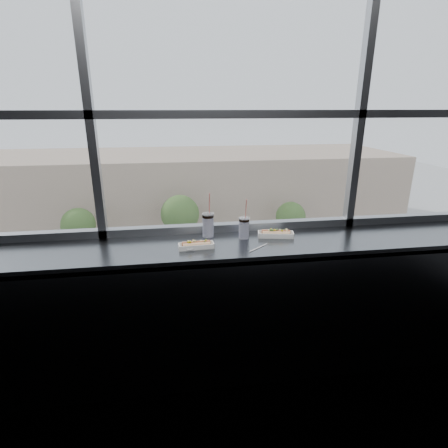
{
  "coord_description": "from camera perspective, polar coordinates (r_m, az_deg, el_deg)",
  "views": [
    {
      "loc": [
        -0.45,
        -1.13,
        2.05
      ],
      "look_at": [
        -0.1,
        1.23,
        1.25
      ],
      "focal_mm": 28.0,
      "sensor_mm": 36.0,
      "label": 1
    }
  ],
  "objects": [
    {
      "name": "street_asphalt",
      "position": [
        26.12,
        -6.42,
        -11.39
      ],
      "size": [
        80.0,
        10.0,
        0.06
      ],
      "primitive_type": "cube",
      "color": "black",
      "rests_on": "plaza_ground"
    },
    {
      "name": "tree_left",
      "position": [
        33.28,
        -22.67,
        -0.12
      ],
      "size": [
        2.99,
        2.99,
        4.67
      ],
      "color": "#47382B",
      "rests_on": "far_sidewalk"
    },
    {
      "name": "tree_right",
      "position": [
        34.05,
        10.81,
        1.19
      ],
      "size": [
        2.86,
        2.86,
        4.47
      ],
      "color": "#47382B",
      "rests_on": "far_sidewalk"
    },
    {
      "name": "window_glass",
      "position": [
        2.7,
        1.33,
        23.87
      ],
      "size": [
        6.0,
        0.0,
        6.0
      ],
      "primitive_type": "plane",
      "rotation": [
        1.57,
        0.0,
        0.0
      ],
      "color": "silver",
      "rests_on": "ground"
    },
    {
      "name": "loose_straw",
      "position": [
        2.49,
        5.66,
        -3.86
      ],
      "size": [
        0.16,
        0.13,
        0.01
      ],
      "primitive_type": "cylinder",
      "rotation": [
        0.0,
        1.57,
        0.67
      ],
      "color": "white",
      "rests_on": "counter"
    },
    {
      "name": "counter_fascia",
      "position": [
        2.62,
        3.14,
        -16.37
      ],
      "size": [
        6.0,
        0.04,
        1.04
      ],
      "primitive_type": "cube",
      "color": "slate",
      "rests_on": "ground"
    },
    {
      "name": "soda_cup_left",
      "position": [
        2.68,
        -2.62,
        0.05
      ],
      "size": [
        0.09,
        0.09,
        0.35
      ],
      "color": "white",
      "rests_on": "counter"
    },
    {
      "name": "plaza_ground",
      "position": [
        47.95,
        -7.56,
        2.69
      ],
      "size": [
        120.0,
        120.0,
        0.0
      ],
      "primitive_type": "plane",
      "color": "#ACACAC",
      "rests_on": "ground"
    },
    {
      "name": "far_building",
      "position": [
        41.63,
        -7.62,
        5.93
      ],
      "size": [
        50.0,
        14.0,
        8.0
      ],
      "primitive_type": "cube",
      "color": "tan",
      "rests_on": "plaza_ground"
    },
    {
      "name": "wall_back_lower",
      "position": [
        3.06,
        1.15,
        -10.75
      ],
      "size": [
        6.0,
        0.0,
        6.0
      ],
      "primitive_type": "plane",
      "rotation": [
        1.57,
        0.0,
        0.0
      ],
      "color": "black",
      "rests_on": "ground"
    },
    {
      "name": "car_near_e",
      "position": [
        25.44,
        22.95,
        -10.83
      ],
      "size": [
        3.23,
        6.79,
        2.2
      ],
      "primitive_type": "imported",
      "rotation": [
        0.0,
        0.0,
        1.5
      ],
      "color": "#5C6BAD",
      "rests_on": "street_asphalt"
    },
    {
      "name": "far_sidewalk",
      "position": [
        33.29,
        -6.98,
        -4.54
      ],
      "size": [
        80.0,
        6.0,
        0.04
      ],
      "primitive_type": "cube",
      "color": "#ACACAC",
      "rests_on": "plaza_ground"
    },
    {
      "name": "soda_cup_right",
      "position": [
        2.64,
        3.29,
        -0.46
      ],
      "size": [
        0.08,
        0.08,
        0.31
      ],
      "color": "white",
      "rests_on": "counter"
    },
    {
      "name": "pedestrian_a",
      "position": [
        32.33,
        -15.01,
        -3.7
      ],
      "size": [
        0.71,
        0.95,
        2.14
      ],
      "primitive_type": "imported",
      "rotation": [
        0.0,
        0.0,
        4.71
      ],
      "color": "#66605B",
      "rests_on": "far_sidewalk"
    },
    {
      "name": "car_near_b",
      "position": [
        22.6,
        -19.69,
        -14.33
      ],
      "size": [
        2.77,
        6.61,
        2.2
      ],
      "primitive_type": "imported",
      "rotation": [
        0.0,
        0.0,
        1.57
      ],
      "color": "black",
      "rests_on": "street_asphalt"
    },
    {
      "name": "car_far_a",
      "position": [
        30.8,
        -26.43,
        -6.24
      ],
      "size": [
        2.88,
        6.41,
        2.1
      ],
      "primitive_type": "imported",
      "rotation": [
        0.0,
        0.0,
        1.53
      ],
      "color": "black",
      "rests_on": "street_asphalt"
    },
    {
      "name": "counter",
      "position": [
        2.59,
        2.23,
        -3.67
      ],
      "size": [
        6.0,
        0.55,
        0.06
      ],
      "primitive_type": "cube",
      "color": "slate",
      "rests_on": "ground"
    },
    {
      "name": "pedestrian_d",
      "position": [
        34.53,
        7.16,
        -1.94
      ],
      "size": [
        0.63,
        0.85,
        1.9
      ],
      "primitive_type": "imported",
      "rotation": [
        0.0,
        0.0,
        1.57
      ],
      "color": "#66605B",
      "rests_on": "far_sidewalk"
    },
    {
      "name": "pedestrian_c",
      "position": [
        34.34,
        1.98,
        -1.91
      ],
      "size": [
        0.85,
        0.64,
        1.91
      ],
      "primitive_type": "imported",
      "rotation": [
        0.0,
        0.0,
        3.14
      ],
      "color": "#66605B",
      "rests_on": "far_sidewalk"
    },
    {
      "name": "pedestrian_b",
      "position": [
        32.53,
        -8.88,
        -3.1
      ],
      "size": [
        0.96,
        0.72,
        2.16
      ],
      "primitive_type": "imported",
      "color": "#66605B",
      "rests_on": "far_sidewalk"
    },
    {
      "name": "tree_center",
      "position": [
        32.02,
        -7.18,
        1.59
      ],
      "size": [
        3.53,
        3.53,
        5.51
      ],
      "color": "#47382B",
      "rests_on": "far_sidewalk"
    },
    {
      "name": "hotdog_tray_right",
      "position": [
        2.71,
        8.46,
        -1.57
      ],
      "size": [
        0.28,
        0.14,
        0.07
      ],
      "rotation": [
        0.0,
        0.0,
        -0.19
      ],
      "color": "white",
      "rests_on": "counter"
    },
    {
      "name": "car_far_b",
      "position": [
        29.31,
        -3.35,
        -5.62
      ],
      "size": [
        3.11,
        6.03,
        1.92
      ],
      "primitive_type": "imported",
      "rotation": [
        0.0,
        0.0,
        1.7
      ],
      "color": "maroon",
      "rests_on": "street_asphalt"
    },
    {
      "name": "wrapper",
      "position": [
        2.46,
        -5.62,
        -4.02
      ],
      "size": [
        0.09,
        0.06,
        0.02
      ],
      "primitive_type": "ellipsoid",
      "color": "silver",
      "rests_on": "counter"
    },
    {
      "name": "hotdog_tray_left",
      "position": [
        2.48,
        -4.55,
        -3.43
      ],
      "size": [
        0.25,
        0.1,
        0.06
      ],
      "rotation": [
        0.0,
        0.0,
        0.06
      ],
      "color": "white",
      "rests_on": "counter"
    },
    {
      "name": "window_mullions",
      "position": [
        2.68,
        1.41,
        23.91
      ],
      "size": [
        6.0,
        0.08,
        2.4
      ],
      "primitive_type": null,
      "color": "gray",
      "rests_on": "ground"
    },
    {
      "name": "car_near_d",
      "position": [
        23.83,
        14.72,
        -12.34
      ],
      "size": [
        2.5,
        5.83,
        1.93
      ],
      "primitive_type": "imported",
      "rotation": [
        0.0,
        0.0,
        1.56
      ],
      "color": "silver",
      "rests_on": "street_asphalt"
    }
  ]
}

